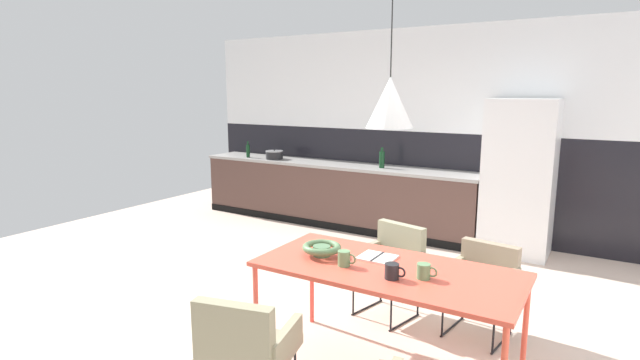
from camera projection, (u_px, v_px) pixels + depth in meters
The scene contains 18 objects.
ground_plane at pixel (319, 329), 3.93m from camera, with size 9.72×9.72×0.00m, color beige.
back_wall_splashback_dark at pixel (443, 184), 6.49m from camera, with size 7.47×0.12×1.36m, color black.
back_wall_panel_upper at pixel (448, 80), 6.24m from camera, with size 7.47×0.12×1.36m, color silver.
kitchen_counter at pixel (333, 194), 6.99m from camera, with size 4.21×0.63×0.89m.
refrigerator_column at pixel (519, 178), 5.64m from camera, with size 0.76×0.60×1.81m, color silver.
dining_table at pixel (387, 274), 3.21m from camera, with size 1.72×0.81×0.76m.
armchair_far_side at pixel (483, 277), 3.80m from camera, with size 0.55×0.53×0.71m.
armchair_by_stool at pixel (244, 342), 2.71m from camera, with size 0.57×0.57×0.80m.
armchair_head_of_table at pixel (392, 258), 4.13m from camera, with size 0.58×0.57×0.77m.
fruit_bowl at pixel (322, 248), 3.42m from camera, with size 0.28×0.28×0.08m.
open_book at pixel (377, 257), 3.37m from camera, with size 0.24×0.21×0.02m.
mug_white_ceramic at pixel (345, 258), 3.21m from camera, with size 0.13×0.08×0.10m.
mug_wide_latte at pixel (392, 271), 2.99m from camera, with size 0.13×0.09×0.10m.
mug_glass_clear at pixel (424, 271), 3.00m from camera, with size 0.13×0.09×0.10m.
cooking_pot at pixel (274, 155), 7.32m from camera, with size 0.26×0.26×0.15m.
bottle_wine_green at pixel (382, 159), 6.47m from camera, with size 0.07×0.07×0.27m.
bottle_spice_small at pixel (248, 151), 7.50m from camera, with size 0.06×0.06×0.25m.
pendant_lamp_over_table_near at pixel (390, 103), 2.98m from camera, with size 0.29×0.29×1.00m.
Camera 1 is at (1.91, -3.11, 1.90)m, focal length 27.25 mm.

